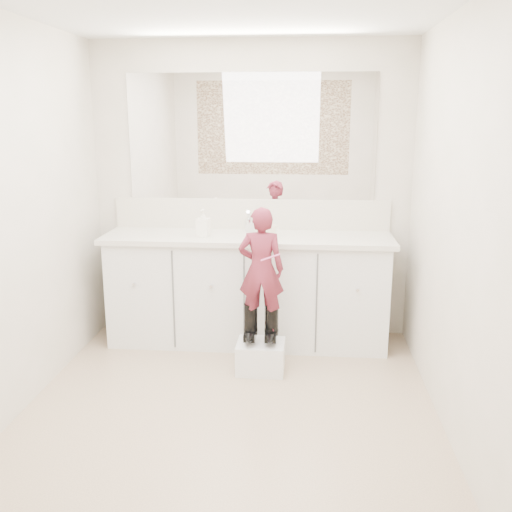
# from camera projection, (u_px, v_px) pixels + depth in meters

# --- Properties ---
(floor) EXTENTS (3.00, 3.00, 0.00)m
(floor) POSITION_uv_depth(u_px,v_px,m) (228.00, 415.00, 3.54)
(floor) COLOR #8D735C
(floor) RESTS_ON ground
(wall_back) EXTENTS (2.60, 0.00, 2.60)m
(wall_back) POSITION_uv_depth(u_px,v_px,m) (251.00, 192.00, 4.70)
(wall_back) COLOR beige
(wall_back) RESTS_ON floor
(wall_front) EXTENTS (2.60, 0.00, 2.60)m
(wall_front) POSITION_uv_depth(u_px,v_px,m) (159.00, 314.00, 1.80)
(wall_front) COLOR beige
(wall_front) RESTS_ON floor
(wall_left) EXTENTS (0.00, 3.00, 3.00)m
(wall_left) POSITION_uv_depth(u_px,v_px,m) (7.00, 222.00, 3.36)
(wall_left) COLOR beige
(wall_left) RESTS_ON floor
(wall_right) EXTENTS (0.00, 3.00, 3.00)m
(wall_right) POSITION_uv_depth(u_px,v_px,m) (459.00, 229.00, 3.14)
(wall_right) COLOR beige
(wall_right) RESTS_ON floor
(vanity_cabinet) EXTENTS (2.20, 0.55, 0.85)m
(vanity_cabinet) POSITION_uv_depth(u_px,v_px,m) (248.00, 291.00, 4.62)
(vanity_cabinet) COLOR silver
(vanity_cabinet) RESTS_ON floor
(countertop) EXTENTS (2.28, 0.58, 0.04)m
(countertop) POSITION_uv_depth(u_px,v_px,m) (248.00, 238.00, 4.50)
(countertop) COLOR beige
(countertop) RESTS_ON vanity_cabinet
(backsplash) EXTENTS (2.28, 0.03, 0.25)m
(backsplash) POSITION_uv_depth(u_px,v_px,m) (251.00, 214.00, 4.73)
(backsplash) COLOR beige
(backsplash) RESTS_ON countertop
(mirror) EXTENTS (2.00, 0.02, 1.00)m
(mirror) POSITION_uv_depth(u_px,v_px,m) (251.00, 137.00, 4.58)
(mirror) COLOR white
(mirror) RESTS_ON wall_back
(dot_panel) EXTENTS (2.00, 0.01, 1.20)m
(dot_panel) POSITION_uv_depth(u_px,v_px,m) (154.00, 170.00, 1.70)
(dot_panel) COLOR #472819
(dot_panel) RESTS_ON wall_front
(faucet) EXTENTS (0.08, 0.08, 0.10)m
(faucet) POSITION_uv_depth(u_px,v_px,m) (250.00, 225.00, 4.64)
(faucet) COLOR silver
(faucet) RESTS_ON countertop
(cup) EXTENTS (0.13, 0.13, 0.09)m
(cup) POSITION_uv_depth(u_px,v_px,m) (271.00, 231.00, 4.45)
(cup) COLOR beige
(cup) RESTS_ON countertop
(soap_bottle) EXTENTS (0.11, 0.11, 0.21)m
(soap_bottle) POSITION_uv_depth(u_px,v_px,m) (203.00, 223.00, 4.44)
(soap_bottle) COLOR white
(soap_bottle) RESTS_ON countertop
(step_stool) EXTENTS (0.34, 0.29, 0.22)m
(step_stool) POSITION_uv_depth(u_px,v_px,m) (261.00, 357.00, 4.13)
(step_stool) COLOR silver
(step_stool) RESTS_ON floor
(boot_left) EXTENTS (0.11, 0.19, 0.28)m
(boot_left) POSITION_uv_depth(u_px,v_px,m) (251.00, 323.00, 4.10)
(boot_left) COLOR black
(boot_left) RESTS_ON step_stool
(boot_right) EXTENTS (0.11, 0.19, 0.28)m
(boot_right) POSITION_uv_depth(u_px,v_px,m) (271.00, 323.00, 4.09)
(boot_right) COLOR black
(boot_right) RESTS_ON step_stool
(toddler) EXTENTS (0.32, 0.22, 0.89)m
(toddler) POSITION_uv_depth(u_px,v_px,m) (261.00, 269.00, 4.00)
(toddler) COLOR #AD354D
(toddler) RESTS_ON step_stool
(toothbrush) EXTENTS (0.14, 0.01, 0.06)m
(toothbrush) POSITION_uv_depth(u_px,v_px,m) (270.00, 257.00, 3.89)
(toothbrush) COLOR #E85A9B
(toothbrush) RESTS_ON toddler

